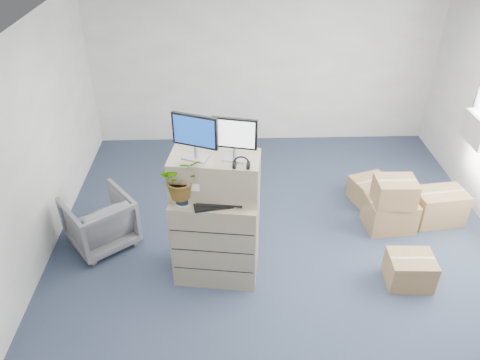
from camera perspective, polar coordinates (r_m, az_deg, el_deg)
The scene contains 17 objects.
ground at distance 6.05m, azimuth 5.05°, elevation -10.65°, with size 7.00×7.00×0.00m, color #273147.
wall_back at distance 8.34m, azimuth 2.92°, elevation 13.68°, with size 6.00×0.02×2.80m, color #BCB9B2.
ac_unit at distance 7.36m, azimuth 27.20°, elevation 5.46°, with size 0.24×0.60×0.40m, color white.
filing_cabinet_lower at distance 5.61m, azimuth -2.90°, elevation -6.85°, with size 0.98×0.60×1.14m, color tan.
filing_cabinet_upper at distance 5.17m, azimuth -3.07°, elevation 0.49°, with size 0.98×0.49×0.49m, color tan.
monitor_left at distance 4.91m, azimuth -5.52°, elevation 5.58°, with size 0.49×0.28×0.50m.
monitor_right at distance 4.88m, azimuth -0.68°, elevation 5.32°, with size 0.48×0.24×0.47m.
headphones at distance 4.83m, azimuth 0.18°, elevation 2.03°, with size 0.18×0.18×0.02m, color black.
keyboard at distance 5.15m, azimuth -2.54°, elevation -2.77°, with size 0.57×0.24×0.03m, color black.
mouse at distance 5.13m, azimuth 0.26°, elevation -2.80°, with size 0.11×0.07×0.04m, color silver.
water_bottle at distance 5.21m, azimuth -2.04°, elevation -0.39°, with size 0.09×0.09×0.31m, color #989CA1.
phone_dock at distance 5.27m, azimuth -3.43°, elevation -1.34°, with size 0.08×0.07×0.15m.
external_drive at distance 5.32m, azimuth 0.38°, elevation -1.26°, with size 0.19×0.14×0.06m, color black.
tissue_box at distance 5.28m, azimuth 0.81°, elevation -0.47°, with size 0.28×0.14×0.10m, color #4790F2.
potted_plant at distance 5.06m, azimuth -7.15°, elevation -0.25°, with size 0.59×0.62×0.48m.
office_chair at distance 6.42m, azimuth -16.74°, elevation -4.58°, with size 0.77×0.72×0.80m, color slate.
cardboard_boxes at distance 6.85m, azimuth 19.26°, elevation -3.71°, with size 1.52×2.27×0.82m.
Camera 1 is at (-0.66, -4.33, 4.18)m, focal length 35.00 mm.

